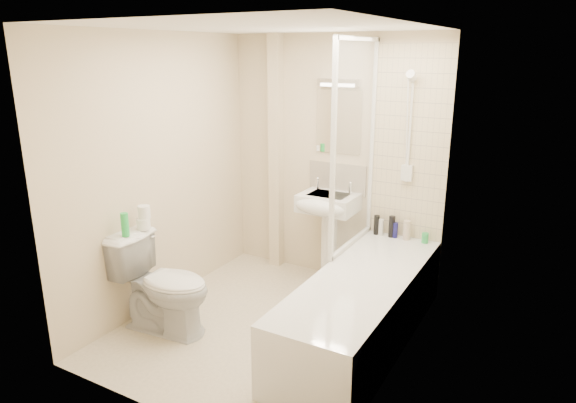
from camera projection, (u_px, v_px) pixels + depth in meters
The scene contains 25 objects.
floor at pixel (268, 326), 4.33m from camera, with size 2.50×2.50×0.00m, color beige.
wall_back at pixel (334, 161), 5.03m from camera, with size 2.20×0.02×2.40m, color beige.
wall_left at pixel (160, 173), 4.51m from camera, with size 0.02×2.50×2.40m, color beige.
wall_right at pixel (405, 210), 3.47m from camera, with size 0.02×2.50×2.40m, color beige.
ceiling at pixel (265, 27), 3.65m from camera, with size 2.20×2.50×0.02m, color white.
tile_back at pixel (410, 145), 4.61m from camera, with size 0.70×0.01×1.75m, color beige.
tile_right at pixel (413, 172), 3.57m from camera, with size 0.01×2.10×1.75m, color beige.
pipe_boxing at pixel (276, 155), 5.27m from camera, with size 0.12×0.12×2.40m, color beige.
splashback at pixel (337, 178), 5.05m from camera, with size 0.60×0.01×0.30m, color beige.
mirror at pixel (339, 122), 4.89m from camera, with size 0.46×0.01×0.60m, color white.
strip_light at pixel (339, 83), 4.77m from camera, with size 0.42×0.07×0.07m, color silver.
bathtub at pixel (361, 307), 4.05m from camera, with size 0.70×2.10×0.55m.
shower_screen at pixel (355, 146), 4.40m from camera, with size 0.04×0.92×1.80m.
shower_fixture at pixel (409, 132), 4.54m from camera, with size 0.10×0.16×0.99m.
pedestal_sink at pixel (327, 213), 4.94m from camera, with size 0.54×0.49×1.04m.
bottle_black_a at pixel (377, 225), 4.88m from camera, with size 0.05×0.05×0.19m, color black.
bottle_white_a at pixel (381, 227), 4.86m from camera, with size 0.05×0.05×0.16m, color silver.
bottle_black_b at pixel (392, 227), 4.80m from camera, with size 0.06×0.06×0.20m, color black.
bottle_blue at pixel (395, 230), 4.80m from camera, with size 0.05×0.05×0.15m, color navy.
bottle_cream at pixel (407, 230), 4.74m from camera, with size 0.07×0.07×0.18m, color beige.
bottle_green at pixel (425, 238), 4.67m from camera, with size 0.06×0.06×0.09m, color green.
toilet at pixel (164, 284), 4.18m from camera, with size 0.84×0.53×0.82m, color white.
toilet_roll_lower at pixel (143, 224), 4.24m from camera, with size 0.11×0.11×0.09m, color white.
toilet_roll_upper at pixel (144, 212), 4.22m from camera, with size 0.10×0.10×0.11m, color white.
green_bottle at pixel (125, 225), 4.05m from camera, with size 0.06×0.06×0.19m, color green.
Camera 1 is at (2.04, -3.27, 2.24)m, focal length 32.00 mm.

